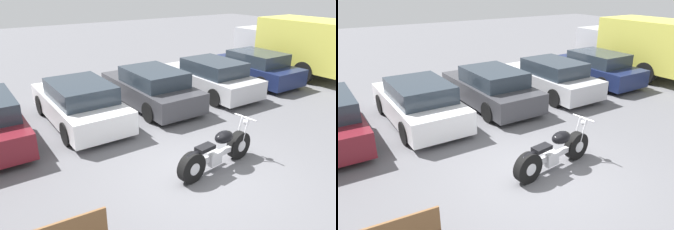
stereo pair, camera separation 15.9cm
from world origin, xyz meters
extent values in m
plane|color=slate|center=(0.00, 0.00, 0.00)|extent=(60.00, 60.00, 0.00)
cylinder|color=black|center=(1.15, 0.09, 0.34)|extent=(0.70, 0.28, 0.68)
cylinder|color=silver|center=(1.15, 0.09, 0.34)|extent=(0.30, 0.25, 0.27)
cylinder|color=black|center=(-0.44, -0.10, 0.34)|extent=(0.70, 0.28, 0.68)
cylinder|color=silver|center=(-0.44, -0.10, 0.34)|extent=(0.30, 0.25, 0.27)
cube|color=silver|center=(0.35, 0.00, 0.36)|extent=(1.23, 0.26, 0.12)
cube|color=silver|center=(0.24, -0.02, 0.32)|extent=(0.37, 0.28, 0.30)
ellipsoid|color=black|center=(0.57, 0.02, 0.73)|extent=(0.56, 0.39, 0.28)
cube|color=black|center=(-0.04, -0.05, 0.67)|extent=(0.47, 0.29, 0.09)
ellipsoid|color=black|center=(-0.39, -0.10, 0.59)|extent=(0.50, 0.26, 0.20)
cylinder|color=silver|center=(1.25, 0.02, 0.68)|extent=(0.22, 0.06, 0.68)
cylinder|color=silver|center=(1.23, 0.19, 0.68)|extent=(0.22, 0.06, 0.68)
cylinder|color=silver|center=(1.33, 0.12, 1.01)|extent=(0.11, 0.62, 0.03)
sphere|color=silver|center=(1.37, 0.12, 0.89)|extent=(0.15, 0.15, 0.15)
cylinder|color=silver|center=(0.01, 0.09, 0.22)|extent=(1.22, 0.23, 0.08)
cylinder|color=black|center=(-3.03, 5.82, 0.32)|extent=(0.20, 0.64, 0.64)
cylinder|color=black|center=(-3.03, 3.18, 0.32)|extent=(0.20, 0.64, 0.64)
cube|color=white|center=(-1.26, 4.41, 0.50)|extent=(1.76, 4.25, 0.65)
cube|color=#28333D|center=(-1.26, 4.15, 1.07)|extent=(1.55, 2.21, 0.49)
cylinder|color=black|center=(-2.08, 5.72, 0.32)|extent=(0.20, 0.64, 0.64)
cylinder|color=black|center=(-0.45, 5.72, 0.32)|extent=(0.20, 0.64, 0.64)
cylinder|color=black|center=(-2.08, 3.09, 0.32)|extent=(0.20, 0.64, 0.64)
cylinder|color=black|center=(-0.45, 3.09, 0.32)|extent=(0.20, 0.64, 0.64)
cube|color=#3D3D42|center=(1.32, 4.52, 0.50)|extent=(1.76, 4.25, 0.65)
cube|color=#28333D|center=(1.32, 4.27, 1.07)|extent=(1.55, 2.21, 0.49)
cylinder|color=black|center=(0.50, 5.84, 0.32)|extent=(0.20, 0.64, 0.64)
cylinder|color=black|center=(2.14, 5.84, 0.32)|extent=(0.20, 0.64, 0.64)
cylinder|color=black|center=(0.50, 3.20, 0.32)|extent=(0.20, 0.64, 0.64)
cylinder|color=black|center=(2.14, 3.20, 0.32)|extent=(0.20, 0.64, 0.64)
cube|color=#BCBCC1|center=(3.90, 4.44, 0.50)|extent=(1.76, 4.25, 0.65)
cube|color=#28333D|center=(3.90, 4.18, 1.07)|extent=(1.55, 2.21, 0.49)
cylinder|color=black|center=(3.08, 5.75, 0.32)|extent=(0.20, 0.64, 0.64)
cylinder|color=black|center=(4.72, 5.75, 0.32)|extent=(0.20, 0.64, 0.64)
cylinder|color=black|center=(3.08, 3.12, 0.32)|extent=(0.20, 0.64, 0.64)
cylinder|color=black|center=(4.72, 3.12, 0.32)|extent=(0.20, 0.64, 0.64)
cube|color=#19234C|center=(6.48, 4.62, 0.50)|extent=(1.76, 4.25, 0.65)
cube|color=#28333D|center=(6.48, 4.36, 1.07)|extent=(1.55, 2.21, 0.49)
cylinder|color=black|center=(5.66, 5.94, 0.32)|extent=(0.20, 0.64, 0.64)
cylinder|color=black|center=(7.30, 5.94, 0.32)|extent=(0.20, 0.64, 0.64)
cylinder|color=black|center=(5.66, 3.30, 0.32)|extent=(0.20, 0.64, 0.64)
cylinder|color=black|center=(7.30, 3.30, 0.32)|extent=(0.20, 0.64, 0.64)
cube|color=#CCC64C|center=(9.23, 3.86, 1.50)|extent=(2.32, 4.22, 2.04)
cube|color=#B2B2B7|center=(9.23, 6.71, 1.19)|extent=(2.22, 1.48, 1.43)
cylinder|color=black|center=(8.15, 6.71, 0.45)|extent=(0.24, 0.91, 0.91)
cylinder|color=black|center=(10.31, 6.71, 0.45)|extent=(0.24, 0.91, 0.91)
cylinder|color=black|center=(8.15, 3.23, 0.45)|extent=(0.24, 0.91, 0.91)
camera|label=1|loc=(-4.22, -4.82, 3.98)|focal=35.00mm
camera|label=2|loc=(-4.09, -4.91, 3.98)|focal=35.00mm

